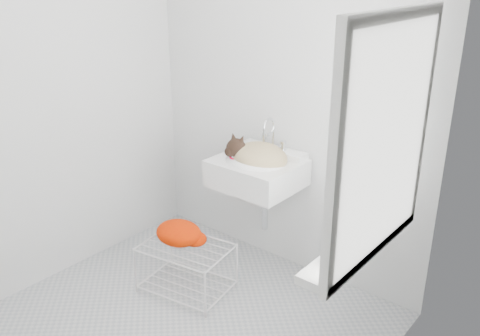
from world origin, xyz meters
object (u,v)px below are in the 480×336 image
Objects in this scene: bottle_a at (331,263)px; bottle_c at (376,226)px; wire_rack at (187,270)px; bottle_b at (356,242)px; sink at (257,160)px; cat at (257,156)px.

bottle_a reaches higher than bottle_c.
bottle_a is at bearing -14.38° from wire_rack.
bottle_a is 0.97× the size of bottle_b.
cat is at bearing -49.91° from sink.
sink is 2.85× the size of bottle_a.
bottle_b is 0.21m from bottle_c.
cat is (0.01, -0.02, 0.04)m from sink.
bottle_b is 1.20× the size of bottle_c.
cat is 0.90m from wire_rack.
bottle_c is at bearing -29.60° from cat.
wire_rack is at bearing -114.09° from sink.
wire_rack is 2.78× the size of bottle_b.
sink is 1.30m from bottle_a.
bottle_b reaches higher than wire_rack.
sink is at bearing 119.19° from cat.
sink reaches higher than bottle_b.
bottle_c is (0.00, 0.44, 0.00)m from bottle_a.
cat reaches higher than wire_rack.
cat reaches higher than sink.
bottle_a is at bearing -90.00° from bottle_b.
bottle_a is (1.01, -0.78, -0.04)m from cat.
cat is 1.06m from bottle_c.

